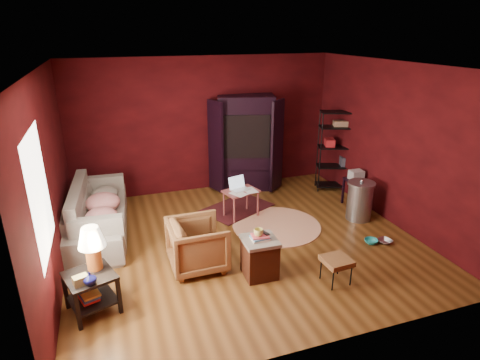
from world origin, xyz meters
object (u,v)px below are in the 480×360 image
object	(u,v)px
sofa	(96,210)
side_table	(91,262)
laptop_desk	(241,193)
wire_shelving	(339,147)
armchair	(198,243)
hamper	(260,256)
tv_armoire	(246,141)

from	to	relation	value
sofa	side_table	distance (m)	2.00
laptop_desk	wire_shelving	bearing A→B (deg)	-0.86
laptop_desk	sofa	bearing A→B (deg)	162.17
armchair	sofa	bearing A→B (deg)	41.97
sofa	side_table	bearing A→B (deg)	-176.58
hamper	tv_armoire	size ratio (longest dim) A/B	0.33
hamper	wire_shelving	distance (m)	3.81
sofa	tv_armoire	distance (m)	3.40
tv_armoire	wire_shelving	xyz separation A→B (m)	(1.83, -0.73, -0.11)
armchair	tv_armoire	world-z (taller)	tv_armoire
sofa	laptop_desk	xyz separation A→B (m)	(2.52, -0.10, 0.01)
hamper	side_table	bearing A→B (deg)	179.74
side_table	wire_shelving	xyz separation A→B (m)	(4.97, 2.51, 0.29)
sofa	wire_shelving	world-z (taller)	wire_shelving
sofa	hamper	xyz separation A→B (m)	(2.16, -2.00, -0.16)
side_table	laptop_desk	world-z (taller)	side_table
sofa	laptop_desk	world-z (taller)	sofa
armchair	side_table	bearing A→B (deg)	108.00
sofa	wire_shelving	distance (m)	4.99
hamper	laptop_desk	world-z (taller)	laptop_desk
side_table	laptop_desk	size ratio (longest dim) A/B	1.44
laptop_desk	hamper	bearing A→B (deg)	-116.43
sofa	tv_armoire	size ratio (longest dim) A/B	1.16
armchair	wire_shelving	xyz separation A→B (m)	(3.55, 2.04, 0.54)
armchair	laptop_desk	distance (m)	1.81
wire_shelving	tv_armoire	bearing A→B (deg)	178.00
side_table	hamper	bearing A→B (deg)	-0.26
laptop_desk	tv_armoire	world-z (taller)	tv_armoire
armchair	tv_armoire	bearing A→B (deg)	-32.31
wire_shelving	side_table	bearing A→B (deg)	-133.57
tv_armoire	wire_shelving	bearing A→B (deg)	-6.14
sofa	laptop_desk	distance (m)	2.52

